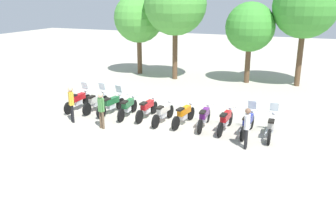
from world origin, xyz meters
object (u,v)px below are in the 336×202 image
(motorcycle_7, at_px, (204,117))
(person_0, at_px, (101,108))
(person_2, at_px, (247,125))
(tree_2, at_px, (250,27))
(motorcycle_1, at_px, (96,101))
(tree_1, at_px, (175,4))
(tree_3, at_px, (305,6))
(tree_0, at_px, (139,18))
(motorcycle_3, at_px, (128,107))
(motorcycle_4, at_px, (147,108))
(motorcycle_10, at_px, (271,126))
(motorcycle_0, at_px, (78,100))
(motorcycle_5, at_px, (163,112))
(motorcycle_6, at_px, (184,114))
(motorcycle_9, at_px, (248,123))
(motorcycle_2, at_px, (112,104))
(person_1, at_px, (71,101))
(motorcycle_8, at_px, (226,120))

(motorcycle_7, relative_size, person_0, 1.30)
(person_2, bearing_deg, tree_2, 98.61)
(motorcycle_1, height_order, person_0, person_0)
(tree_1, height_order, tree_3, tree_1)
(person_0, bearing_deg, tree_0, -144.19)
(tree_2, bearing_deg, person_2, -80.77)
(motorcycle_1, xyz_separation_m, tree_1, (1.25, 8.36, 4.75))
(motorcycle_3, relative_size, motorcycle_4, 1.00)
(tree_3, bearing_deg, motorcycle_10, -94.17)
(motorcycle_0, distance_m, motorcycle_3, 2.96)
(motorcycle_1, distance_m, motorcycle_5, 3.96)
(motorcycle_0, distance_m, motorcycle_6, 5.93)
(motorcycle_3, xyz_separation_m, motorcycle_4, (0.99, 0.15, 0.00))
(motorcycle_1, xyz_separation_m, person_0, (1.67, -2.07, 0.46))
(motorcycle_5, relative_size, tree_3, 0.30)
(motorcycle_10, distance_m, tree_2, 10.32)
(motorcycle_3, height_order, motorcycle_9, motorcycle_9)
(motorcycle_0, distance_m, tree_1, 10.02)
(motorcycle_2, bearing_deg, tree_2, -21.68)
(tree_3, bearing_deg, motorcycle_3, -128.18)
(motorcycle_10, xyz_separation_m, tree_2, (-2.59, 9.43, 3.28))
(person_0, xyz_separation_m, tree_1, (-0.42, 10.43, 4.29))
(motorcycle_9, bearing_deg, person_1, 105.73)
(tree_2, bearing_deg, motorcycle_7, -92.29)
(tree_1, bearing_deg, tree_0, 167.01)
(motorcycle_5, bearing_deg, person_2, -105.85)
(motorcycle_3, height_order, motorcycle_6, same)
(motorcycle_4, distance_m, motorcycle_6, 1.99)
(motorcycle_2, bearing_deg, person_1, 156.99)
(motorcycle_6, distance_m, person_2, 3.55)
(tree_1, relative_size, tree_2, 1.36)
(motorcycle_7, xyz_separation_m, tree_0, (-7.87, 9.29, 3.71))
(motorcycle_3, distance_m, person_1, 2.73)
(motorcycle_7, relative_size, tree_3, 0.30)
(motorcycle_6, xyz_separation_m, tree_3, (4.66, 9.73, 4.67))
(tree_1, xyz_separation_m, tree_2, (5.05, 0.83, -1.47))
(motorcycle_0, xyz_separation_m, motorcycle_3, (2.96, -0.01, -0.01))
(motorcycle_5, xyz_separation_m, motorcycle_7, (1.97, 0.13, 0.00))
(person_0, bearing_deg, tree_2, 175.51)
(motorcycle_3, distance_m, motorcycle_5, 1.98)
(motorcycle_8, height_order, person_0, person_0)
(motorcycle_2, distance_m, motorcycle_10, 7.90)
(motorcycle_0, bearing_deg, motorcycle_1, -78.69)
(motorcycle_2, xyz_separation_m, tree_0, (-2.94, 9.19, 3.70))
(motorcycle_1, distance_m, motorcycle_9, 7.91)
(person_1, height_order, tree_0, tree_0)
(person_2, height_order, tree_1, tree_1)
(motorcycle_1, distance_m, motorcycle_2, 1.00)
(motorcycle_5, xyz_separation_m, person_1, (-4.04, -1.57, 0.53))
(motorcycle_0, relative_size, motorcycle_9, 1.00)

